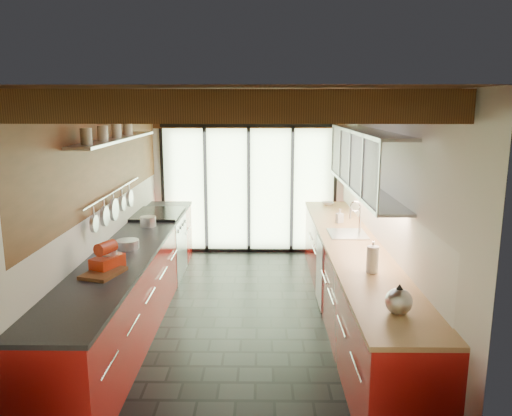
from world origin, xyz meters
name	(u,v)px	position (x,y,z in m)	size (l,w,h in m)	color
ground	(243,317)	(0.00, 0.00, 0.00)	(5.50, 5.50, 0.00)	black
room_shell	(242,180)	(0.00, 0.00, 1.65)	(5.50, 5.50, 5.50)	silver
ceiling_beams	(243,107)	(0.00, 0.38, 2.46)	(3.14, 5.06, 4.90)	#593316
glass_door	(249,155)	(0.00, 2.69, 1.66)	(2.95, 0.10, 2.90)	#C6EAAD
left_counter	(135,280)	(-1.28, 0.00, 0.46)	(0.68, 5.00, 0.92)	#A51410
range_stove	(160,245)	(-1.28, 1.45, 0.47)	(0.66, 0.90, 0.97)	silver
right_counter	(352,281)	(1.27, 0.00, 0.46)	(0.68, 5.00, 0.92)	#A51410
sink_assembly	(349,231)	(1.29, 0.40, 0.96)	(0.45, 0.52, 0.43)	silver
upper_cabinets_right	(365,160)	(1.43, 0.30, 1.85)	(0.34, 3.00, 3.00)	silver
left_wall_fixtures	(116,161)	(-1.47, 0.18, 1.85)	(0.28, 2.60, 0.96)	silver
stand_mixer	(108,258)	(-1.27, -0.95, 1.03)	(0.30, 0.37, 0.29)	red
pot_large	(148,221)	(-1.27, 0.79, 0.99)	(0.20, 0.20, 0.13)	silver
pot_small	(128,244)	(-1.27, -0.23, 0.97)	(0.25, 0.25, 0.10)	silver
cutting_board	(103,273)	(-1.27, -1.11, 0.94)	(0.29, 0.40, 0.03)	brown
kettle	(399,300)	(1.27, -1.95, 1.03)	(0.26, 0.28, 0.25)	silver
paper_towel	(372,260)	(1.27, -1.02, 1.05)	(0.12, 0.12, 0.31)	white
soap_bottle	(340,216)	(1.27, 1.02, 1.01)	(0.09, 0.09, 0.19)	silver
bowl	(328,203)	(1.27, 2.23, 0.94)	(0.19, 0.19, 0.05)	silver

